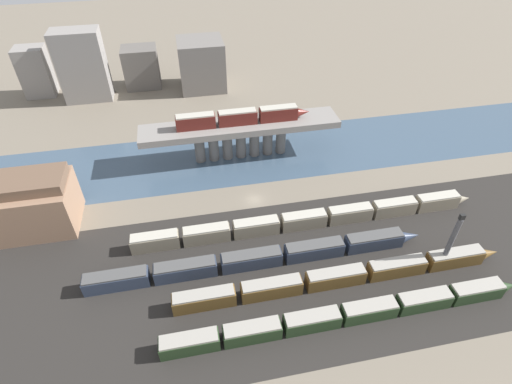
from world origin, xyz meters
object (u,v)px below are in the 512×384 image
object	(u,v)px
train_yard_far	(259,258)
train_yard_near	(348,314)
warehouse_building	(28,204)
signal_tower	(451,242)
train_on_bridge	(242,117)
train_yard_outer	(309,220)
train_yard_mid	(342,277)

from	to	relation	value
train_yard_far	train_yard_near	bearing A→B (deg)	-50.63
warehouse_building	signal_tower	bearing A→B (deg)	-19.04
train_on_bridge	train_yard_outer	size ratio (longest dim) A/B	0.45
warehouse_building	signal_tower	xyz separation A→B (m)	(86.10, -29.72, 0.65)
train_yard_far	train_on_bridge	bearing A→B (deg)	84.99
train_yard_near	train_yard_far	xyz separation A→B (m)	(-13.33, 16.25, 0.09)
train_yard_near	warehouse_building	xyz separation A→B (m)	(-61.96, 38.06, 4.81)
train_on_bridge	train_yard_near	distance (m)	58.55
train_yard_mid	signal_tower	distance (m)	22.69
train_on_bridge	warehouse_building	bearing A→B (deg)	-160.35
train_yard_far	warehouse_building	world-z (taller)	warehouse_building
train_yard_far	warehouse_building	size ratio (longest dim) A/B	3.65
train_on_bridge	signal_tower	world-z (taller)	signal_tower
train_yard_mid	train_yard_far	xyz separation A→B (m)	(-15.42, 7.90, -0.02)
train_on_bridge	signal_tower	distance (m)	59.31
train_yard_near	train_yard_outer	distance (m)	25.34
train_yard_outer	train_on_bridge	bearing A→B (deg)	107.79
train_yard_far	train_yard_outer	distance (m)	16.36
train_yard_near	train_yard_far	size ratio (longest dim) A/B	0.96
train_yard_mid	warehouse_building	size ratio (longest dim) A/B	3.49
train_yard_near	train_yard_far	world-z (taller)	train_yard_far
train_on_bridge	train_yard_mid	distance (m)	50.93
train_yard_mid	train_yard_far	distance (m)	17.32
train_yard_far	warehouse_building	distance (m)	53.51
warehouse_building	train_on_bridge	bearing A→B (deg)	19.65
train_yard_far	train_yard_mid	bearing A→B (deg)	-27.12
train_yard_mid	train_yard_outer	distance (m)	17.08
train_on_bridge	warehouse_building	world-z (taller)	train_on_bridge
train_yard_near	warehouse_building	distance (m)	72.88
train_on_bridge	train_yard_mid	xyz separation A→B (m)	(11.87, -48.34, -10.76)
train_yard_far	train_yard_outer	bearing A→B (deg)	33.75
train_on_bridge	train_yard_mid	bearing A→B (deg)	-76.20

